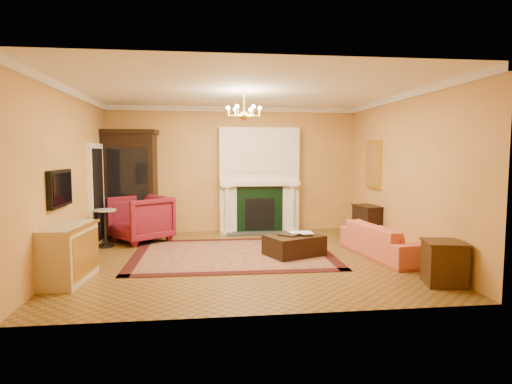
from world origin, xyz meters
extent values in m
cube|color=brown|center=(0.00, 0.00, -0.01)|extent=(6.00, 5.50, 0.02)
cube|color=white|center=(0.00, 0.00, 3.01)|extent=(6.00, 5.50, 0.02)
cube|color=#DD9C4F|center=(0.00, 2.76, 1.50)|extent=(6.00, 0.02, 3.00)
cube|color=#DD9C4F|center=(0.00, -2.76, 1.50)|extent=(6.00, 0.02, 3.00)
cube|color=#DD9C4F|center=(-3.01, 0.00, 1.50)|extent=(0.02, 5.50, 3.00)
cube|color=#DD9C4F|center=(3.01, 0.00, 1.50)|extent=(0.02, 5.50, 3.00)
cube|color=white|center=(0.60, 2.59, 1.25)|extent=(1.90, 0.32, 2.50)
cube|color=silver|center=(0.60, 2.42, 1.85)|extent=(1.10, 0.01, 0.80)
cube|color=black|center=(0.60, 2.42, 0.55)|extent=(1.10, 0.02, 1.10)
cube|color=black|center=(0.60, 2.42, 0.45)|extent=(0.70, 0.02, 0.75)
cube|color=#333333|center=(0.60, 2.30, 0.02)|extent=(1.60, 0.50, 0.04)
cube|color=white|center=(0.60, 2.53, 1.18)|extent=(1.90, 0.44, 0.10)
cylinder|color=white|center=(-0.18, 2.41, 0.59)|extent=(0.14, 0.14, 1.18)
cylinder|color=white|center=(1.38, 2.41, 0.59)|extent=(0.14, 0.14, 1.18)
cube|color=silver|center=(0.00, 2.71, 2.94)|extent=(6.00, 0.08, 0.12)
cube|color=silver|center=(-2.96, 0.00, 2.94)|extent=(0.08, 5.50, 0.12)
cube|color=silver|center=(2.96, 0.00, 2.94)|extent=(0.08, 5.50, 0.12)
cube|color=white|center=(-2.96, 1.70, 1.05)|extent=(0.08, 1.05, 2.10)
cube|color=black|center=(-2.92, 1.70, 1.02)|extent=(0.02, 0.85, 1.95)
cube|color=black|center=(-2.95, -0.60, 1.35)|extent=(0.08, 0.95, 0.58)
cube|color=black|center=(-2.90, -0.60, 1.35)|extent=(0.01, 0.85, 0.48)
cube|color=gold|center=(2.97, 1.40, 1.65)|extent=(0.05, 0.76, 1.05)
cube|color=white|center=(2.94, 1.40, 1.65)|extent=(0.01, 0.62, 0.90)
cylinder|color=gold|center=(0.00, 0.00, 2.80)|extent=(0.03, 0.03, 0.40)
sphere|color=gold|center=(0.00, 0.00, 2.55)|extent=(0.16, 0.16, 0.16)
sphere|color=#FFE5B2|center=(0.28, 0.00, 2.69)|extent=(0.07, 0.07, 0.07)
sphere|color=#FFE5B2|center=(0.14, 0.24, 2.69)|extent=(0.07, 0.07, 0.07)
sphere|color=#FFE5B2|center=(-0.14, 0.24, 2.69)|extent=(0.07, 0.07, 0.07)
sphere|color=#FFE5B2|center=(-0.28, 0.00, 2.69)|extent=(0.07, 0.07, 0.07)
sphere|color=#FFE5B2|center=(-0.14, -0.24, 2.69)|extent=(0.07, 0.07, 0.07)
sphere|color=#FFE5B2|center=(0.14, -0.24, 2.69)|extent=(0.07, 0.07, 0.07)
cube|color=#410E14|center=(-0.19, 0.32, 0.01)|extent=(3.75, 2.84, 0.01)
cube|color=black|center=(-2.40, 2.49, 1.16)|extent=(1.20, 0.62, 2.32)
imported|color=maroon|center=(-2.07, 1.74, 0.54)|extent=(1.43, 1.44, 1.09)
cylinder|color=black|center=(-2.70, 1.26, 0.02)|extent=(0.30, 0.30, 0.04)
cylinder|color=black|center=(-2.70, 1.26, 0.39)|extent=(0.06, 0.06, 0.69)
cylinder|color=white|center=(-2.70, 1.26, 0.76)|extent=(0.43, 0.43, 0.03)
cube|color=#BAB188|center=(-2.73, -1.08, 0.42)|extent=(0.63, 1.17, 0.84)
imported|color=#CB5540|center=(2.59, -0.18, 0.40)|extent=(0.89, 2.12, 0.80)
cube|color=#37220F|center=(2.72, -1.90, 0.30)|extent=(0.62, 0.62, 0.61)
cube|color=black|center=(2.78, 1.18, 0.37)|extent=(0.48, 0.72, 0.75)
cube|color=black|center=(0.93, 0.08, 0.20)|extent=(1.19, 1.04, 0.37)
cube|color=black|center=(0.90, 0.13, 0.40)|extent=(0.56, 0.57, 0.03)
imported|color=gray|center=(0.86, 0.08, 0.55)|extent=(0.20, 0.08, 0.27)
imported|color=gray|center=(1.04, 0.08, 0.57)|extent=(0.23, 0.03, 0.32)
cylinder|color=tan|center=(-0.12, 2.53, 1.27)|extent=(0.11, 0.11, 0.09)
cone|color=#0F3915|center=(-0.12, 2.53, 1.48)|extent=(0.15, 0.15, 0.33)
cylinder|color=tan|center=(1.40, 2.53, 1.27)|extent=(0.11, 0.11, 0.09)
cone|color=#0F3915|center=(1.40, 2.53, 1.48)|extent=(0.15, 0.15, 0.33)
camera|label=1|loc=(-0.71, -7.57, 1.90)|focal=30.00mm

